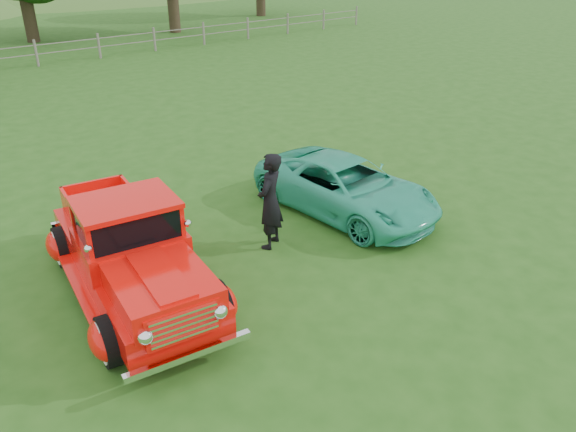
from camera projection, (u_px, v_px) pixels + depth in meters
ground at (295, 308)px, 9.17m from camera, size 140.00×140.00×0.00m
red_pickup at (131, 253)px, 9.20m from camera, size 2.75×5.18×1.78m
teal_sedan at (346, 187)px, 12.11m from camera, size 2.23×4.40×1.19m
man at (270, 201)px, 10.61m from camera, size 0.83×0.75×1.91m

